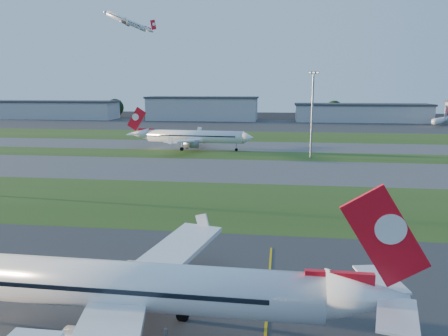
% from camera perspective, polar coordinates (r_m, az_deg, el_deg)
% --- Properties ---
extents(grass_strip_a, '(300.00, 34.00, 0.01)m').
position_cam_1_polar(grass_strip_a, '(80.63, 3.01, -4.72)').
color(grass_strip_a, '#2D4B19').
rests_on(grass_strip_a, ground).
extents(taxiway_a, '(300.00, 32.00, 0.01)m').
position_cam_1_polar(taxiway_a, '(112.74, 4.33, -0.34)').
color(taxiway_a, '#515154').
rests_on(taxiway_a, ground).
extents(grass_strip_b, '(300.00, 18.00, 0.01)m').
position_cam_1_polar(grass_strip_b, '(137.34, 4.92, 1.61)').
color(grass_strip_b, '#2D4B19').
rests_on(grass_strip_b, ground).
extents(taxiway_b, '(300.00, 26.00, 0.01)m').
position_cam_1_polar(taxiway_b, '(159.10, 5.28, 2.82)').
color(taxiway_b, '#515154').
rests_on(taxiway_b, ground).
extents(grass_strip_c, '(300.00, 40.00, 0.01)m').
position_cam_1_polar(grass_strip_c, '(191.84, 5.68, 4.13)').
color(grass_strip_c, '#2D4B19').
rests_on(grass_strip_c, ground).
extents(apron_far, '(400.00, 80.00, 0.01)m').
position_cam_1_polar(apron_far, '(251.53, 6.13, 5.63)').
color(apron_far, '#333335').
rests_on(apron_far, ground).
extents(airliner_parked, '(40.04, 33.99, 12.50)m').
position_cam_1_polar(airliner_parked, '(39.23, -11.46, -15.04)').
color(airliner_parked, white).
rests_on(airliner_parked, ground).
extents(airliner_taxiing, '(41.25, 34.89, 12.87)m').
position_cam_1_polar(airliner_taxiing, '(149.45, -3.96, 4.09)').
color(airliner_taxiing, white).
rests_on(airliner_taxiing, ground).
extents(airliner_departing, '(28.21, 23.82, 8.81)m').
position_cam_1_polar(airliner_departing, '(258.78, -12.57, 18.20)').
color(airliner_departing, white).
extents(mini_jet_near, '(17.15, 24.86, 9.48)m').
position_cam_1_polar(mini_jet_near, '(270.47, 26.50, 5.62)').
color(mini_jet_near, white).
rests_on(mini_jet_near, ground).
extents(light_mast_centre, '(3.20, 0.70, 25.80)m').
position_cam_1_polar(light_mast_centre, '(134.03, 11.45, 7.59)').
color(light_mast_centre, gray).
rests_on(light_mast_centre, ground).
extents(hangar_far_west, '(91.80, 23.00, 12.20)m').
position_cam_1_polar(hangar_far_west, '(321.34, -21.73, 7.09)').
color(hangar_far_west, '#94979B').
rests_on(hangar_far_west, ground).
extents(hangar_west, '(71.40, 23.00, 15.20)m').
position_cam_1_polar(hangar_west, '(285.48, -2.83, 7.78)').
color(hangar_west, '#94979B').
rests_on(hangar_west, ground).
extents(hangar_east, '(81.60, 23.00, 11.20)m').
position_cam_1_polar(hangar_east, '(285.25, 17.50, 6.91)').
color(hangar_east, '#94979B').
rests_on(hangar_east, ground).
extents(tree_far_west, '(11.00, 11.00, 12.00)m').
position_cam_1_polar(tree_far_west, '(353.26, -26.43, 7.05)').
color(tree_far_west, black).
rests_on(tree_far_west, ground).
extents(tree_west, '(12.10, 12.10, 13.20)m').
position_cam_1_polar(tree_west, '(317.80, -14.05, 7.67)').
color(tree_west, black).
rests_on(tree_west, ground).
extents(tree_mid_west, '(9.90, 9.90, 10.80)m').
position_cam_1_polar(tree_mid_west, '(293.12, 2.42, 7.51)').
color(tree_mid_west, black).
rests_on(tree_mid_west, ground).
extents(tree_mid_east, '(11.55, 11.55, 12.60)m').
position_cam_1_polar(tree_mid_east, '(296.88, 14.18, 7.43)').
color(tree_mid_east, black).
rests_on(tree_mid_east, ground).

